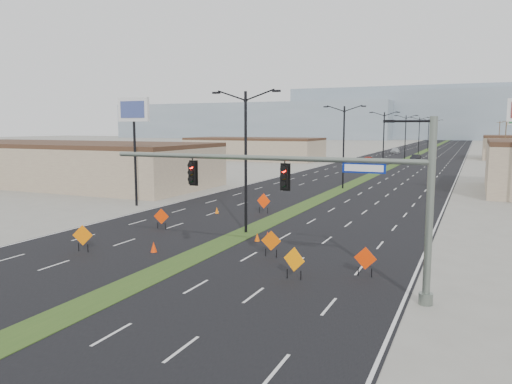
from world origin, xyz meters
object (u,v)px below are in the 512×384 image
at_px(signal_mast, 323,188).
at_px(construction_sign_4, 294,261).
at_px(car_far, 395,151).
at_px(streetlight_6, 435,132).
at_px(construction_sign_5, 365,259).
at_px(cone_2, 268,236).
at_px(cone_1, 257,237).
at_px(construction_sign_0, 83,236).
at_px(cone_3, 217,210).
at_px(pole_sign_west, 134,117).
at_px(streetlight_2, 384,139).
at_px(streetlight_0, 246,157).
at_px(construction_sign_2, 264,202).
at_px(car_mid, 416,158).
at_px(construction_sign_3, 271,242).
at_px(cone_0, 154,247).
at_px(streetlight_1, 344,144).
at_px(construction_sign_1, 161,217).
at_px(car_left, 368,160).
at_px(streetlight_3, 405,136).
at_px(streetlight_5, 428,133).
at_px(streetlight_4, 419,134).

height_order(signal_mast, construction_sign_4, signal_mast).
distance_m(signal_mast, car_far, 123.15).
relative_size(streetlight_6, construction_sign_5, 6.46).
relative_size(car_far, cone_2, 9.87).
distance_m(construction_sign_5, cone_1, 9.59).
distance_m(construction_sign_0, construction_sign_4, 13.57).
distance_m(cone_3, pole_sign_west, 12.33).
distance_m(streetlight_2, cone_1, 58.38).
relative_size(streetlight_0, cone_2, 18.18).
height_order(construction_sign_2, construction_sign_5, construction_sign_2).
bearing_deg(cone_1, construction_sign_0, -141.18).
xyz_separation_m(car_mid, cone_2, (-0.28, -84.08, -0.44)).
height_order(construction_sign_3, cone_0, construction_sign_3).
xyz_separation_m(streetlight_2, car_mid, (2.53, 26.75, -4.70)).
height_order(streetlight_1, car_far, streetlight_1).
relative_size(streetlight_1, construction_sign_1, 6.50).
height_order(signal_mast, car_left, signal_mast).
distance_m(construction_sign_5, cone_3, 20.58).
bearing_deg(streetlight_3, cone_3, -94.19).
height_order(construction_sign_2, cone_0, construction_sign_2).
relative_size(streetlight_5, construction_sign_5, 6.46).
bearing_deg(construction_sign_4, cone_1, 141.00).
height_order(signal_mast, streetlight_3, streetlight_3).
bearing_deg(construction_sign_5, construction_sign_4, -146.23).
height_order(construction_sign_2, cone_3, construction_sign_2).
relative_size(streetlight_2, streetlight_5, 1.00).
height_order(streetlight_0, cone_0, streetlight_0).
bearing_deg(construction_sign_2, streetlight_1, 92.61).
bearing_deg(streetlight_4, construction_sign_5, -85.20).
height_order(streetlight_3, car_mid, streetlight_3).
bearing_deg(cone_3, streetlight_3, 85.81).
distance_m(signal_mast, streetlight_4, 122.30).
distance_m(streetlight_3, streetlight_5, 56.00).
xyz_separation_m(construction_sign_2, pole_sign_west, (-12.92, -0.99, 7.39)).
distance_m(car_far, cone_3, 106.02).
height_order(streetlight_0, cone_2, streetlight_0).
distance_m(streetlight_1, construction_sign_2, 20.63).
bearing_deg(cone_0, car_mid, 86.66).
distance_m(car_far, construction_sign_4, 121.89).
height_order(streetlight_0, cone_3, streetlight_0).
bearing_deg(cone_1, pole_sign_west, 151.52).
height_order(signal_mast, construction_sign_3, signal_mast).
xyz_separation_m(streetlight_2, construction_sign_0, (-6.71, -65.00, -4.44)).
height_order(streetlight_1, construction_sign_0, streetlight_1).
height_order(streetlight_2, construction_sign_4, streetlight_2).
bearing_deg(streetlight_4, construction_sign_3, -87.96).
xyz_separation_m(construction_sign_1, construction_sign_4, (13.15, -7.63, 0.07)).
bearing_deg(cone_2, construction_sign_4, -58.97).
bearing_deg(cone_3, construction_sign_5, -40.24).
relative_size(streetlight_5, cone_0, 15.15).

